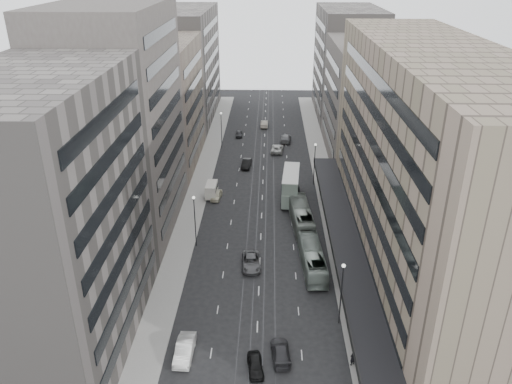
# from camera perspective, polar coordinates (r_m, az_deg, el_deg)

# --- Properties ---
(ground) EXTENTS (220.00, 220.00, 0.00)m
(ground) POSITION_cam_1_polar(r_m,az_deg,el_deg) (65.73, 0.29, -11.75)
(ground) COLOR black
(ground) RESTS_ON ground
(sidewalk_right) EXTENTS (4.00, 125.00, 0.15)m
(sidewalk_right) POSITION_cam_1_polar(r_m,az_deg,el_deg) (98.85, 7.78, 1.48)
(sidewalk_right) COLOR gray
(sidewalk_right) RESTS_ON ground
(sidewalk_left) EXTENTS (4.00, 125.00, 0.15)m
(sidewalk_left) POSITION_cam_1_polar(r_m,az_deg,el_deg) (99.13, -6.15, 1.65)
(sidewalk_left) COLOR gray
(sidewalk_left) RESTS_ON ground
(department_store) EXTENTS (19.20, 60.00, 30.00)m
(department_store) POSITION_cam_1_polar(r_m,az_deg,el_deg) (68.37, 18.80, 2.76)
(department_store) COLOR #806D5D
(department_store) RESTS_ON ground
(building_right_mid) EXTENTS (15.00, 28.00, 24.00)m
(building_right_mid) POSITION_cam_1_polar(r_m,az_deg,el_deg) (109.93, 12.43, 10.18)
(building_right_mid) COLOR #4C4642
(building_right_mid) RESTS_ON ground
(building_right_far) EXTENTS (15.00, 32.00, 28.00)m
(building_right_far) POSITION_cam_1_polar(r_m,az_deg,el_deg) (138.37, 10.37, 14.24)
(building_right_far) COLOR slate
(building_right_far) RESTS_ON ground
(building_left_a) EXTENTS (15.00, 28.00, 30.00)m
(building_left_a) POSITION_cam_1_polar(r_m,az_deg,el_deg) (55.62, -22.65, -3.07)
(building_left_a) COLOR slate
(building_left_a) RESTS_ON ground
(building_left_b) EXTENTS (15.00, 26.00, 34.00)m
(building_left_b) POSITION_cam_1_polar(r_m,az_deg,el_deg) (78.29, -15.41, 7.61)
(building_left_b) COLOR #4C4642
(building_left_b) RESTS_ON ground
(building_left_c) EXTENTS (15.00, 28.00, 25.00)m
(building_left_c) POSITION_cam_1_polar(r_m,az_deg,el_deg) (104.59, -11.11, 9.81)
(building_left_c) COLOR #786D5D
(building_left_c) RESTS_ON ground
(building_left_d) EXTENTS (15.00, 38.00, 28.00)m
(building_left_d) POSITION_cam_1_polar(r_m,az_deg,el_deg) (135.82, -8.27, 14.19)
(building_left_d) COLOR slate
(building_left_d) RESTS_ON ground
(lamp_right_near) EXTENTS (0.44, 0.44, 8.32)m
(lamp_right_near) POSITION_cam_1_polar(r_m,az_deg,el_deg) (59.23, 9.78, -10.64)
(lamp_right_near) COLOR #262628
(lamp_right_near) RESTS_ON ground
(lamp_right_far) EXTENTS (0.44, 0.44, 8.32)m
(lamp_right_far) POSITION_cam_1_polar(r_m,az_deg,el_deg) (94.36, 6.72, 3.74)
(lamp_right_far) COLOR #262628
(lamp_right_far) RESTS_ON ground
(lamp_left_near) EXTENTS (0.44, 0.44, 8.32)m
(lamp_left_near) POSITION_cam_1_polar(r_m,az_deg,el_deg) (73.85, -7.03, -2.67)
(lamp_left_near) COLOR #262628
(lamp_left_near) RESTS_ON ground
(lamp_left_far) EXTENTS (0.44, 0.44, 8.32)m
(lamp_left_far) POSITION_cam_1_polar(r_m,az_deg,el_deg) (113.34, -3.99, 7.57)
(lamp_left_far) COLOR #262628
(lamp_left_far) RESTS_ON ground
(bus_near) EXTENTS (3.49, 11.91, 3.28)m
(bus_near) POSITION_cam_1_polar(r_m,az_deg,el_deg) (70.34, 6.45, -7.55)
(bus_near) COLOR gray
(bus_near) RESTS_ON ground
(bus_far) EXTENTS (3.83, 12.42, 3.41)m
(bus_far) POSITION_cam_1_polar(r_m,az_deg,el_deg) (80.96, 5.18, -2.73)
(bus_far) COLOR gray
(bus_far) RESTS_ON ground
(double_decker) EXTENTS (3.67, 10.05, 5.40)m
(double_decker) POSITION_cam_1_polar(r_m,az_deg,el_deg) (88.60, 3.99, 0.77)
(double_decker) COLOR slate
(double_decker) RESTS_ON ground
(panel_van) EXTENTS (2.15, 4.24, 2.65)m
(panel_van) POSITION_cam_1_polar(r_m,az_deg,el_deg) (90.52, -5.10, 0.27)
(panel_van) COLOR beige
(panel_van) RESTS_ON ground
(sedan_0) EXTENTS (2.08, 4.09, 1.34)m
(sedan_0) POSITION_cam_1_polar(r_m,az_deg,el_deg) (55.57, -0.07, -19.18)
(sedan_0) COLOR black
(sedan_0) RESTS_ON ground
(sedan_1) EXTENTS (1.95, 5.25, 1.72)m
(sedan_1) POSITION_cam_1_polar(r_m,az_deg,el_deg) (57.49, -8.16, -17.39)
(sedan_1) COLOR silver
(sedan_1) RESTS_ON ground
(sedan_2) EXTENTS (2.93, 5.66, 1.52)m
(sedan_2) POSITION_cam_1_polar(r_m,az_deg,el_deg) (70.77, -0.56, -7.99)
(sedan_2) COLOR #545456
(sedan_2) RESTS_ON ground
(sedan_3) EXTENTS (2.43, 5.04, 1.42)m
(sedan_3) POSITION_cam_1_polar(r_m,az_deg,el_deg) (56.98, 2.83, -17.78)
(sedan_3) COLOR #29292B
(sedan_3) RESTS_ON ground
(sedan_4) EXTENTS (2.14, 4.27, 1.40)m
(sedan_4) POSITION_cam_1_polar(r_m,az_deg,el_deg) (90.06, -4.55, -0.38)
(sedan_4) COLOR beige
(sedan_4) RESTS_ON ground
(sedan_5) EXTENTS (2.16, 5.04, 1.61)m
(sedan_5) POSITION_cam_1_polar(r_m,az_deg,el_deg) (103.47, -1.09, 3.28)
(sedan_5) COLOR black
(sedan_5) RESTS_ON ground
(sedan_6) EXTENTS (3.03, 5.72, 1.53)m
(sedan_6) POSITION_cam_1_polar(r_m,az_deg,el_deg) (112.00, 2.44, 4.99)
(sedan_6) COLOR #BCBCB7
(sedan_6) RESTS_ON ground
(sedan_7) EXTENTS (2.88, 5.92, 1.66)m
(sedan_7) POSITION_cam_1_polar(r_m,az_deg,el_deg) (118.55, 3.43, 6.17)
(sedan_7) COLOR #5D5D60
(sedan_7) RESTS_ON ground
(sedan_8) EXTENTS (1.69, 4.00, 1.35)m
(sedan_8) POSITION_cam_1_polar(r_m,az_deg,el_deg) (122.00, -1.94, 6.68)
(sedan_8) COLOR #27272A
(sedan_8) RESTS_ON ground
(sedan_9) EXTENTS (1.81, 5.01, 1.64)m
(sedan_9) POSITION_cam_1_polar(r_m,az_deg,el_deg) (129.07, 0.96, 7.81)
(sedan_9) COLOR #A49788
(sedan_9) RESTS_ON ground
(pedestrian) EXTENTS (0.86, 0.80, 1.97)m
(pedestrian) POSITION_cam_1_polar(r_m,az_deg,el_deg) (56.62, 11.01, -18.08)
(pedestrian) COLOR black
(pedestrian) RESTS_ON sidewalk_right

